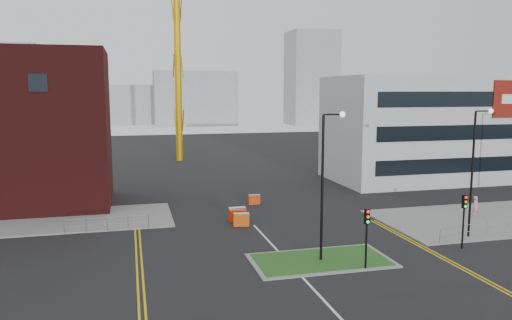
{
  "coord_description": "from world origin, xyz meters",
  "views": [
    {
      "loc": [
        -9.13,
        -19.63,
        10.42
      ],
      "look_at": [
        0.4,
        17.93,
        5.0
      ],
      "focal_mm": 35.0,
      "sensor_mm": 36.0,
      "label": 1
    }
  ],
  "objects": [
    {
      "name": "streetlamp_right_near",
      "position": [
        14.22,
        10.0,
        5.41
      ],
      "size": [
        1.46,
        0.36,
        9.18
      ],
      "color": "black",
      "rests_on": "ground"
    },
    {
      "name": "grass_island",
      "position": [
        2.0,
        8.0,
        0.06
      ],
      "size": [
        8.0,
        4.0,
        0.12
      ],
      "primitive_type": "cube",
      "color": "#23511B",
      "rests_on": "ground"
    },
    {
      "name": "barrier_left",
      "position": [
        -1.0,
        17.04,
        0.56
      ],
      "size": [
        1.26,
        0.58,
        1.02
      ],
      "color": "#CF490B",
      "rests_on": "ground"
    },
    {
      "name": "yellow_right_a",
      "position": [
        9.5,
        6.0,
        0.01
      ],
      "size": [
        0.12,
        20.0,
        0.01
      ],
      "primitive_type": "cube",
      "color": "gold",
      "rests_on": "ground"
    },
    {
      "name": "barrier_right",
      "position": [
        -1.0,
        18.53,
        0.62
      ],
      "size": [
        1.36,
        0.48,
        1.14
      ],
      "color": "red",
      "rests_on": "ground"
    },
    {
      "name": "barrier_mid",
      "position": [
        1.77,
        24.0,
        0.49
      ],
      "size": [
        1.07,
        0.37,
        0.9
      ],
      "color": "red",
      "rests_on": "ground"
    },
    {
      "name": "traffic_light_right",
      "position": [
        12.0,
        7.98,
        2.57
      ],
      "size": [
        0.28,
        0.33,
        3.65
      ],
      "color": "black",
      "rests_on": "ground"
    },
    {
      "name": "yellow_left_a",
      "position": [
        -9.0,
        10.0,
        0.01
      ],
      "size": [
        0.12,
        24.0,
        0.01
      ],
      "primitive_type": "cube",
      "color": "gold",
      "rests_on": "ground"
    },
    {
      "name": "pedestrian",
      "position": [
        18.25,
        14.74,
        0.91
      ],
      "size": [
        0.8,
        0.7,
        1.83
      ],
      "primitive_type": "imported",
      "rotation": [
        0.0,
        0.0,
        0.5
      ],
      "color": "#D18794",
      "rests_on": "ground"
    },
    {
      "name": "island_kerb",
      "position": [
        2.0,
        8.0,
        0.04
      ],
      "size": [
        8.6,
        4.6,
        0.08
      ],
      "primitive_type": "cube",
      "color": "slate",
      "rests_on": "ground"
    },
    {
      "name": "traffic_light_island",
      "position": [
        4.0,
        5.98,
        2.57
      ],
      "size": [
        0.28,
        0.33,
        3.65
      ],
      "color": "black",
      "rests_on": "ground"
    },
    {
      "name": "streetlamp_island",
      "position": [
        2.22,
        8.0,
        5.41
      ],
      "size": [
        1.46,
        0.36,
        9.18
      ],
      "color": "black",
      "rests_on": "ground"
    },
    {
      "name": "skyline_b",
      "position": [
        10.0,
        130.0,
        8.0
      ],
      "size": [
        24.0,
        12.0,
        16.0
      ],
      "primitive_type": "cube",
      "color": "gray",
      "rests_on": "ground"
    },
    {
      "name": "skyline_c",
      "position": [
        45.0,
        125.0,
        14.0
      ],
      "size": [
        14.0,
        12.0,
        28.0
      ],
      "primitive_type": "cube",
      "color": "gray",
      "rests_on": "ground"
    },
    {
      "name": "centre_line",
      "position": [
        0.0,
        2.0,
        0.01
      ],
      "size": [
        0.15,
        30.0,
        0.01
      ],
      "primitive_type": "cube",
      "color": "silver",
      "rests_on": "ground"
    },
    {
      "name": "yellow_left_b",
      "position": [
        -8.7,
        10.0,
        0.01
      ],
      "size": [
        0.12,
        24.0,
        0.01
      ],
      "primitive_type": "cube",
      "color": "gold",
      "rests_on": "ground"
    },
    {
      "name": "skyline_d",
      "position": [
        -8.0,
        140.0,
        6.0
      ],
      "size": [
        30.0,
        12.0,
        12.0
      ],
      "primitive_type": "cube",
      "color": "gray",
      "rests_on": "ground"
    },
    {
      "name": "yellow_right_b",
      "position": [
        9.8,
        6.0,
        0.01
      ],
      "size": [
        0.12,
        20.0,
        0.01
      ],
      "primitive_type": "cube",
      "color": "gold",
      "rests_on": "ground"
    },
    {
      "name": "office_block",
      "position": [
        26.01,
        31.97,
        6.0
      ],
      "size": [
        25.0,
        12.2,
        12.0
      ],
      "color": "#ABAEB0",
      "rests_on": "ground"
    },
    {
      "name": "railing_left",
      "position": [
        -11.0,
        18.0,
        0.74
      ],
      "size": [
        6.05,
        0.05,
        1.1
      ],
      "color": "gray",
      "rests_on": "ground"
    },
    {
      "name": "skyline_a",
      "position": [
        -40.0,
        120.0,
        11.0
      ],
      "size": [
        18.0,
        12.0,
        22.0
      ],
      "primitive_type": "cube",
      "color": "gray",
      "rests_on": "ground"
    }
  ]
}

